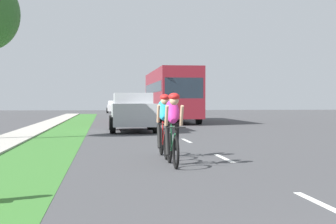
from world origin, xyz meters
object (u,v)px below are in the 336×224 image
Objects in this scene: suv_silver at (132,111)px; bus_maroon at (171,93)px; pickup_red at (147,107)px; sedan_white at (114,107)px; cyclist_lead at (173,129)px; cyclist_trailing at (164,125)px.

suv_silver is 0.41× the size of bus_maroon.
suv_silver reaches higher than pickup_red.
bus_maroon is 18.86m from pickup_red.
sedan_white is at bearing 96.55° from bus_maroon.
cyclist_trailing is at bearing 89.76° from cyclist_lead.
bus_maroon reaches higher than pickup_red.
bus_maroon is at bearing -83.45° from sedan_white.
bus_maroon reaches higher than cyclist_trailing.
pickup_red is (3.06, 40.67, 0.02)m from cyclist_trailing.
cyclist_lead is 1.67m from cyclist_trailing.
cyclist_lead is at bearing -90.24° from cyclist_trailing.
bus_maroon is (3.25, 10.73, 1.03)m from suv_silver.
bus_maroon is 2.70× the size of sedan_white.
pickup_red reaches higher than sedan_white.
pickup_red is (3.20, 29.56, -0.12)m from suv_silver.
pickup_red reaches higher than cyclist_lead.
pickup_red is 1.19× the size of sedan_white.
bus_maroon is 2.27× the size of pickup_red.
pickup_red is at bearing -71.31° from sedan_white.
suv_silver is at bearing -89.99° from sedan_white.
pickup_red reaches higher than cyclist_trailing.
suv_silver is 29.73m from pickup_red.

